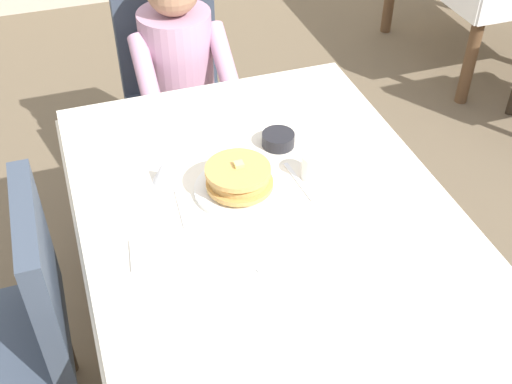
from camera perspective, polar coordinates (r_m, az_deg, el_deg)
name	(u,v)px	position (r m, az deg, el deg)	size (l,w,h in m)	color
ground_plane	(266,357)	(2.49, 0.88, -14.30)	(14.00, 14.00, 0.00)	brown
dining_table_main	(268,231)	(2.00, 1.07, -3.46)	(1.12, 1.52, 0.74)	silver
chair_diner	(174,81)	(2.97, -7.21, 9.68)	(0.44, 0.45, 0.93)	#384251
diner_person	(180,70)	(2.77, -6.70, 10.60)	(0.40, 0.43, 1.12)	#B2849E
chair_left_side	(18,320)	(2.04, -20.19, -10.53)	(0.45, 0.44, 0.93)	#384251
plate_breakfast	(239,189)	(2.00, -1.48, 0.28)	(0.28, 0.28, 0.02)	white
breakfast_stack	(239,177)	(1.96, -1.46, 1.32)	(0.21, 0.21, 0.09)	tan
cup_coffee	(314,166)	(2.04, 5.15, 2.29)	(0.11, 0.08, 0.08)	white
bowl_butter	(278,139)	(2.18, 1.97, 4.65)	(0.11, 0.11, 0.04)	black
syrup_pitcher	(164,171)	(2.04, -8.09, 1.82)	(0.08, 0.08, 0.07)	silver
fork_left_of_plate	(181,207)	(1.95, -6.62, -1.35)	(0.18, 0.01, 0.01)	silver
knife_right_of_plate	(299,182)	(2.04, 3.80, 0.93)	(0.20, 0.01, 0.01)	silver
spoon_near_edge	(280,260)	(1.79, 2.11, -5.98)	(0.15, 0.01, 0.01)	silver
napkin_folded	(161,252)	(1.82, -8.33, -5.25)	(0.17, 0.12, 0.01)	white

